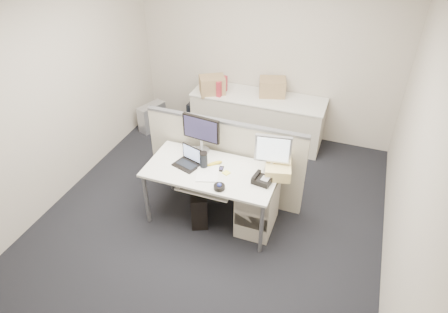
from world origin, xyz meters
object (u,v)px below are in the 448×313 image
at_px(desk, 211,174).
at_px(monitor_main, 201,134).
at_px(laptop, 186,158).
at_px(desk_phone, 262,180).

relative_size(desk, monitor_main, 3.19).
xyz_separation_m(desk, laptop, (-0.30, -0.02, 0.17)).
bearing_deg(desk_phone, laptop, -171.22).
xyz_separation_m(monitor_main, desk_phone, (0.85, -0.34, -0.20)).
relative_size(desk, desk_phone, 7.57).
xyz_separation_m(desk, desk_phone, (0.60, -0.02, 0.10)).
bearing_deg(desk_phone, desk, -173.15).
bearing_deg(desk, desk_phone, -1.97).
bearing_deg(desk, monitor_main, 128.00).
xyz_separation_m(monitor_main, laptop, (-0.05, -0.34, -0.13)).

